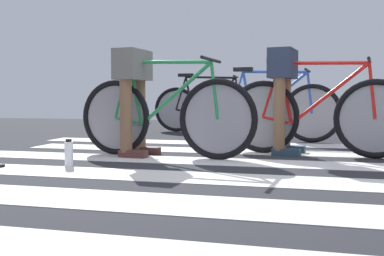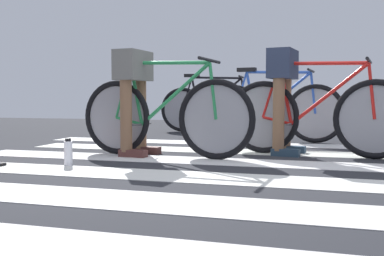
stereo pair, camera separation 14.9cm
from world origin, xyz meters
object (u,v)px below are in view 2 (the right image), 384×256
(cyclist_1_of_4, at_px, (134,88))
(bicycle_4_of_4, at_px, (213,108))
(cyclist_2_of_4, at_px, (283,87))
(bicycle_1_of_4, at_px, (163,115))
(bicycle_2_of_4, at_px, (315,115))
(bicycle_3_of_4, at_px, (273,111))
(water_bottle, at_px, (68,153))

(cyclist_1_of_4, xyz_separation_m, bicycle_4_of_4, (0.08, 2.96, -0.26))
(cyclist_2_of_4, bearing_deg, bicycle_4_of_4, 126.24)
(bicycle_1_of_4, xyz_separation_m, bicycle_4_of_4, (-0.22, 2.99, 0.00))
(bicycle_2_of_4, bearing_deg, bicycle_1_of_4, -152.66)
(bicycle_1_of_4, bearing_deg, bicycle_2_of_4, 24.47)
(cyclist_1_of_4, bearing_deg, bicycle_1_of_4, 0.00)
(bicycle_2_of_4, relative_size, cyclist_2_of_4, 1.70)
(bicycle_3_of_4, bearing_deg, cyclist_1_of_4, -117.45)
(cyclist_1_of_4, xyz_separation_m, cyclist_2_of_4, (1.36, 0.46, 0.01))
(water_bottle, bearing_deg, bicycle_1_of_4, 51.65)
(bicycle_2_of_4, distance_m, bicycle_3_of_4, 1.40)
(bicycle_1_of_4, height_order, cyclist_1_of_4, cyclist_1_of_4)
(bicycle_3_of_4, bearing_deg, bicycle_4_of_4, 136.94)
(bicycle_4_of_4, relative_size, water_bottle, 7.84)
(cyclist_2_of_4, height_order, bicycle_4_of_4, cyclist_2_of_4)
(bicycle_2_of_4, xyz_separation_m, bicycle_3_of_4, (-0.51, 1.30, 0.00))
(bicycle_1_of_4, bearing_deg, bicycle_4_of_4, 100.69)
(cyclist_1_of_4, bearing_deg, water_bottle, -102.49)
(bicycle_2_of_4, relative_size, water_bottle, 7.77)
(cyclist_2_of_4, relative_size, water_bottle, 4.56)
(bicycle_2_of_4, xyz_separation_m, bicycle_4_of_4, (-1.58, 2.55, 0.00))
(bicycle_2_of_4, distance_m, bicycle_4_of_4, 3.00)
(bicycle_2_of_4, bearing_deg, cyclist_2_of_4, -180.00)
(bicycle_2_of_4, distance_m, cyclist_2_of_4, 0.41)
(cyclist_1_of_4, bearing_deg, bicycle_4_of_4, 94.77)
(bicycle_1_of_4, xyz_separation_m, bicycle_2_of_4, (1.36, 0.44, 0.00))
(water_bottle, bearing_deg, cyclist_1_of_4, 71.10)
(cyclist_1_of_4, relative_size, bicycle_4_of_4, 0.57)
(cyclist_1_of_4, distance_m, bicycle_3_of_4, 2.08)
(bicycle_1_of_4, relative_size, water_bottle, 7.81)
(bicycle_3_of_4, height_order, water_bottle, bicycle_3_of_4)
(bicycle_1_of_4, distance_m, water_bottle, 0.95)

